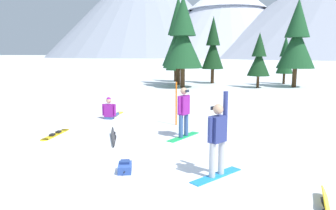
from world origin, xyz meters
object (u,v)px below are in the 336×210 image
object	(u,v)px
backpack_blue	(125,167)
pine_tree_broad	(213,47)
loose_snowboard_near_right	(113,136)
pine_tree_short	(178,37)
pine_tree_tall	(259,58)
snowboarder_midground	(184,111)
loose_snowboard_far_spare	(55,134)
pine_tree_young	(183,38)
snowboarder_background	(110,111)
pine_tree_twin	(285,58)
pine_tree_slender	(297,39)
snowboarder_foreground	(217,137)
pine_tree_leaning	(175,53)
loose_snowboard_near_left	(327,210)
trail_marker_pole	(176,104)

from	to	relation	value
backpack_blue	pine_tree_broad	bearing A→B (deg)	94.82
loose_snowboard_near_right	pine_tree_short	distance (m)	19.46
loose_snowboard_near_right	pine_tree_tall	world-z (taller)	pine_tree_tall
snowboarder_midground	pine_tree_broad	bearing A→B (deg)	97.14
loose_snowboard_far_spare	pine_tree_broad	world-z (taller)	pine_tree_broad
pine_tree_young	pine_tree_tall	size ratio (longest dim) A/B	1.64
loose_snowboard_far_spare	backpack_blue	bearing A→B (deg)	-32.27
snowboarder_background	pine_tree_twin	world-z (taller)	pine_tree_twin
snowboarder_midground	loose_snowboard_far_spare	distance (m)	4.66
snowboarder_midground	backpack_blue	distance (m)	3.71
snowboarder_background	pine_tree_broad	xyz separation A→B (m)	(1.45, 17.87, 3.11)
snowboarder_midground	pine_tree_short	world-z (taller)	pine_tree_short
backpack_blue	pine_tree_slender	world-z (taller)	pine_tree_slender
snowboarder_foreground	pine_tree_young	xyz separation A→B (m)	(-5.88, 18.50, 3.17)
pine_tree_leaning	pine_tree_young	bearing A→B (deg)	-67.45
pine_tree_slender	pine_tree_tall	xyz separation A→B (m)	(-2.95, -1.53, -1.52)
snowboarder_midground	pine_tree_tall	size ratio (longest dim) A/B	0.38
loose_snowboard_near_right	backpack_blue	distance (m)	2.93
snowboarder_midground	pine_tree_twin	distance (m)	21.89
snowboarder_foreground	pine_tree_young	world-z (taller)	pine_tree_young
loose_snowboard_near_right	loose_snowboard_near_left	size ratio (longest dim) A/B	0.86
trail_marker_pole	pine_tree_twin	world-z (taller)	pine_tree_twin
backpack_blue	pine_tree_broad	xyz separation A→B (m)	(-1.99, 23.58, 3.33)
loose_snowboard_near_right	pine_tree_leaning	size ratio (longest dim) A/B	0.30
pine_tree_leaning	pine_tree_twin	xyz separation A→B (m)	(10.56, 0.65, -0.44)
loose_snowboard_far_spare	pine_tree_broad	size ratio (longest dim) A/B	0.27
pine_tree_twin	pine_tree_broad	size ratio (longest dim) A/B	0.71
pine_tree_broad	pine_tree_young	size ratio (longest dim) A/B	0.84
snowboarder_foreground	snowboarder_background	bearing A→B (deg)	136.79
pine_tree_leaning	loose_snowboard_near_right	bearing A→B (deg)	-78.73
snowboarder_midground	pine_tree_short	bearing A→B (deg)	106.68
pine_tree_leaning	pine_tree_short	bearing A→B (deg)	-69.20
snowboarder_midground	loose_snowboard_near_left	size ratio (longest dim) A/B	0.92
pine_tree_leaning	pine_tree_short	xyz separation A→B (m)	(1.21, -3.20, 1.42)
snowboarder_midground	pine_tree_slender	xyz separation A→B (m)	(4.79, 18.71, 3.11)
snowboarder_foreground	snowboarder_midground	world-z (taller)	snowboarder_foreground
trail_marker_pole	pine_tree_broad	bearing A→B (deg)	95.42
pine_tree_twin	pine_tree_broad	bearing A→B (deg)	-167.48
loose_snowboard_far_spare	pine_tree_broad	bearing A→B (deg)	84.78
snowboarder_foreground	snowboarder_background	xyz separation A→B (m)	(-5.62, 5.28, -0.61)
snowboarder_foreground	loose_snowboard_near_left	size ratio (longest dim) A/B	1.06
pine_tree_short	pine_tree_tall	distance (m)	7.36
backpack_blue	pine_tree_tall	distance (m)	21.04
backpack_blue	trail_marker_pole	world-z (taller)	trail_marker_pole
loose_snowboard_far_spare	loose_snowboard_near_left	distance (m)	8.89
snowboarder_foreground	pine_tree_twin	bearing A→B (deg)	84.41
pine_tree_slender	pine_tree_young	size ratio (longest dim) A/B	0.98
pine_tree_leaning	snowboarder_midground	bearing A→B (deg)	-72.68
pine_tree_twin	pine_tree_young	xyz separation A→B (m)	(-8.29, -6.11, 1.66)
loose_snowboard_far_spare	pine_tree_twin	xyz separation A→B (m)	(8.50, 22.57, 2.44)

